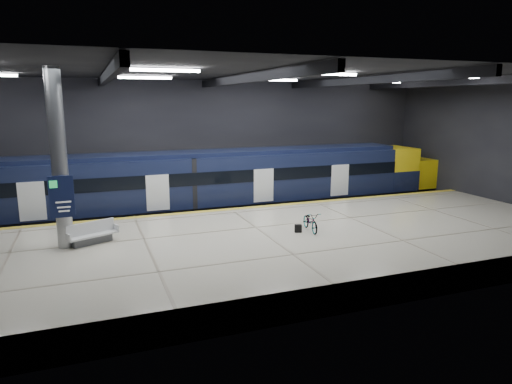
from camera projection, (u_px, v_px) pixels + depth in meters
ground at (249, 244)px, 21.90m from camera, size 30.00×30.00×0.00m
room_shell at (248, 124)px, 20.78m from camera, size 30.10×16.10×8.05m
platform at (268, 248)px, 19.49m from camera, size 30.00×11.00×1.10m
safety_strip at (231, 209)px, 24.20m from camera, size 30.00×0.40×0.01m
rails at (217, 216)px, 26.93m from camera, size 30.00×1.52×0.16m
train at (236, 182)px, 26.94m from camera, size 29.40×2.84×3.79m
bench at (91, 236)px, 18.34m from camera, size 2.20×1.58×0.90m
bicycle at (311, 221)px, 20.09m from camera, size 0.79×1.73×0.88m
pannier_bag at (298, 228)px, 19.93m from camera, size 0.34×0.26×0.35m
info_column at (59, 162)px, 17.32m from camera, size 0.90×0.78×6.90m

